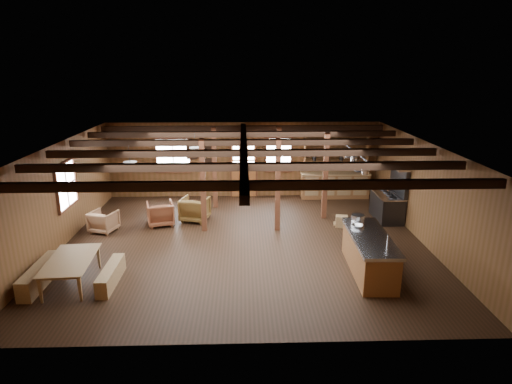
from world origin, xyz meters
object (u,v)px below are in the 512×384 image
at_px(kitchen_island, 369,254).
at_px(armchair_c, 104,221).
at_px(armchair_b, 195,209).
at_px(commercial_range, 389,202).
at_px(armchair_a, 160,213).
at_px(dining_table, 73,272).

relative_size(kitchen_island, armchair_c, 3.54).
height_order(kitchen_island, armchair_b, kitchen_island).
xyz_separation_m(commercial_range, armchair_b, (-6.22, 0.08, -0.21)).
bearing_deg(armchair_b, commercial_range, -165.91).
distance_m(armchair_b, armchair_c, 2.77).
bearing_deg(commercial_range, armchair_c, -174.85).
bearing_deg(armchair_a, commercial_range, 166.89).
bearing_deg(armchair_b, kitchen_island, 155.81).
bearing_deg(armchair_b, armchair_c, 33.22).
distance_m(dining_table, armchair_b, 4.69).
height_order(kitchen_island, armchair_a, kitchen_island).
distance_m(dining_table, armchair_a, 3.94).
bearing_deg(armchair_c, dining_table, 112.36).
xyz_separation_m(armchair_a, armchair_b, (1.04, 0.35, 0.01)).
distance_m(kitchen_island, commercial_range, 3.98).
relative_size(kitchen_island, dining_table, 1.44).
bearing_deg(dining_table, kitchen_island, -90.98).
xyz_separation_m(kitchen_island, armchair_a, (-5.59, 3.34, -0.11)).
height_order(dining_table, armchair_c, armchair_c).
xyz_separation_m(dining_table, armchair_b, (2.33, 4.07, 0.07)).
relative_size(kitchen_island, armchair_b, 3.01).
xyz_separation_m(kitchen_island, armchair_c, (-7.18, 2.81, -0.15)).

